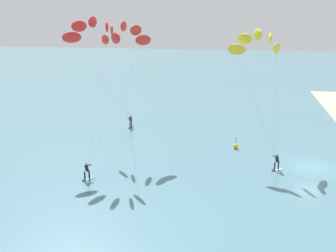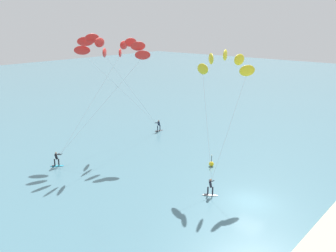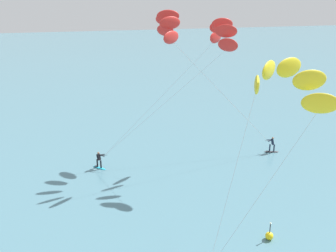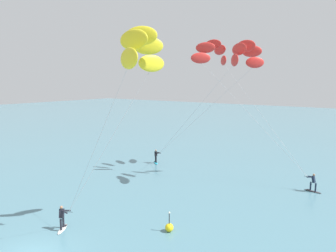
{
  "view_description": "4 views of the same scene",
  "coord_description": "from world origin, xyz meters",
  "px_view_note": "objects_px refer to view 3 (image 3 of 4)",
  "views": [
    {
      "loc": [
        -40.65,
        7.36,
        15.07
      ],
      "look_at": [
        -0.83,
        14.05,
        3.77
      ],
      "focal_mm": 45.15,
      "sensor_mm": 36.0,
      "label": 1
    },
    {
      "loc": [
        -27.65,
        -13.94,
        15.79
      ],
      "look_at": [
        2.58,
        12.04,
        4.26
      ],
      "focal_mm": 39.15,
      "sensor_mm": 36.0,
      "label": 2
    },
    {
      "loc": [
        -6.56,
        -14.13,
        17.22
      ],
      "look_at": [
        -1.29,
        14.22,
        6.25
      ],
      "focal_mm": 42.75,
      "sensor_mm": 36.0,
      "label": 3
    },
    {
      "loc": [
        15.61,
        -8.35,
        9.88
      ],
      "look_at": [
        -1.95,
        16.31,
        5.49
      ],
      "focal_mm": 32.81,
      "sensor_mm": 36.0,
      "label": 4
    }
  ],
  "objects_px": {
    "kitesurfer_nearshore": "(284,89)",
    "kitesurfer_mid_water": "(217,38)",
    "kitesurfer_far_out": "(172,30)",
    "marker_buoy": "(269,236)"
  },
  "relations": [
    {
      "from": "kitesurfer_mid_water",
      "to": "kitesurfer_nearshore",
      "type": "bearing_deg",
      "value": -92.0
    },
    {
      "from": "kitesurfer_nearshore",
      "to": "kitesurfer_far_out",
      "type": "bearing_deg",
      "value": 100.87
    },
    {
      "from": "kitesurfer_nearshore",
      "to": "kitesurfer_mid_water",
      "type": "bearing_deg",
      "value": 88.0
    },
    {
      "from": "kitesurfer_nearshore",
      "to": "kitesurfer_mid_water",
      "type": "xyz_separation_m",
      "value": [
        0.5,
        14.28,
        0.65
      ]
    },
    {
      "from": "kitesurfer_mid_water",
      "to": "marker_buoy",
      "type": "height_order",
      "value": "kitesurfer_mid_water"
    },
    {
      "from": "kitesurfer_nearshore",
      "to": "kitesurfer_mid_water",
      "type": "height_order",
      "value": "kitesurfer_mid_water"
    },
    {
      "from": "kitesurfer_far_out",
      "to": "kitesurfer_mid_water",
      "type": "bearing_deg",
      "value": -27.29
    },
    {
      "from": "kitesurfer_far_out",
      "to": "marker_buoy",
      "type": "distance_m",
      "value": 19.3
    },
    {
      "from": "kitesurfer_nearshore",
      "to": "marker_buoy",
      "type": "bearing_deg",
      "value": 61.04
    },
    {
      "from": "kitesurfer_nearshore",
      "to": "kitesurfer_mid_water",
      "type": "distance_m",
      "value": 14.3
    }
  ]
}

